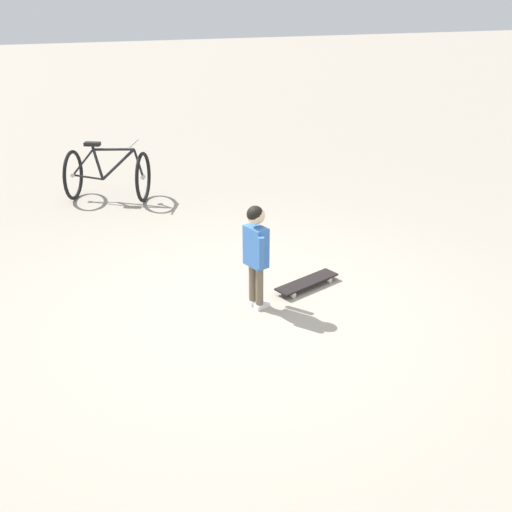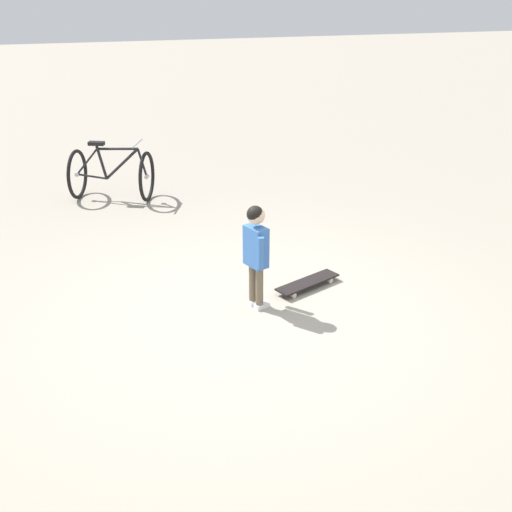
{
  "view_description": "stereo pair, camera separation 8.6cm",
  "coord_description": "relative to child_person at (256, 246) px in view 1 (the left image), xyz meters",
  "views": [
    {
      "loc": [
        -5.34,
        1.41,
        3.1
      ],
      "look_at": [
        0.12,
        -0.12,
        0.55
      ],
      "focal_mm": 45.55,
      "sensor_mm": 36.0,
      "label": 1
    },
    {
      "loc": [
        -5.36,
        1.32,
        3.1
      ],
      "look_at": [
        0.12,
        -0.12,
        0.55
      ],
      "focal_mm": 45.55,
      "sensor_mm": 36.0,
      "label": 2
    }
  ],
  "objects": [
    {
      "name": "bicycle_mid",
      "position": [
        3.65,
        1.17,
        -0.28
      ],
      "size": [
        1.05,
        1.25,
        0.85
      ],
      "color": "black",
      "rests_on": "ground"
    },
    {
      "name": "child_person",
      "position": [
        0.0,
        0.0,
        0.0
      ],
      "size": [
        0.41,
        0.24,
        1.06
      ],
      "color": "brown",
      "rests_on": "ground"
    },
    {
      "name": "ground_plane",
      "position": [
        -0.12,
        0.12,
        -0.66
      ],
      "size": [
        50.0,
        50.0,
        0.0
      ],
      "primitive_type": "plane",
      "color": "#9E9384"
    },
    {
      "name": "skateboard",
      "position": [
        0.26,
        -0.63,
        -0.6
      ],
      "size": [
        0.49,
        0.77,
        0.07
      ],
      "color": "black",
      "rests_on": "ground"
    }
  ]
}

